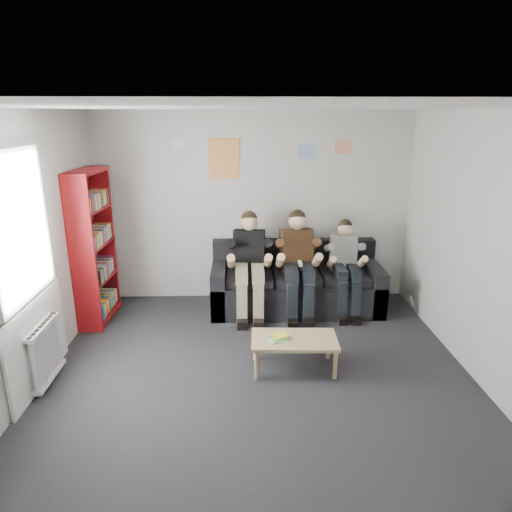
{
  "coord_description": "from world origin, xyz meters",
  "views": [
    {
      "loc": [
        -0.16,
        -3.96,
        2.65
      ],
      "look_at": [
        0.01,
        1.3,
        1.0
      ],
      "focal_mm": 32.0,
      "sensor_mm": 36.0,
      "label": 1
    }
  ],
  "objects_px": {
    "sofa": "(295,285)",
    "coffee_table": "(294,342)",
    "person_left": "(250,265)",
    "bookshelf": "(95,247)",
    "person_right": "(346,267)",
    "person_middle": "(298,264)"
  },
  "relations": [
    {
      "from": "sofa",
      "to": "coffee_table",
      "type": "distance_m",
      "value": 1.68
    },
    {
      "from": "sofa",
      "to": "person_left",
      "type": "bearing_deg",
      "value": -162.16
    },
    {
      "from": "coffee_table",
      "to": "person_left",
      "type": "height_order",
      "value": "person_left"
    },
    {
      "from": "sofa",
      "to": "bookshelf",
      "type": "distance_m",
      "value": 2.76
    },
    {
      "from": "bookshelf",
      "to": "person_right",
      "type": "distance_m",
      "value": 3.34
    },
    {
      "from": "person_middle",
      "to": "person_right",
      "type": "height_order",
      "value": "person_middle"
    },
    {
      "from": "person_left",
      "to": "coffee_table",
      "type": "bearing_deg",
      "value": -67.27
    },
    {
      "from": "person_left",
      "to": "person_right",
      "type": "height_order",
      "value": "person_left"
    },
    {
      "from": "person_middle",
      "to": "person_right",
      "type": "xyz_separation_m",
      "value": [
        0.65,
        0.01,
        -0.05
      ]
    },
    {
      "from": "bookshelf",
      "to": "coffee_table",
      "type": "distance_m",
      "value": 2.9
    },
    {
      "from": "person_left",
      "to": "person_right",
      "type": "distance_m",
      "value": 1.31
    },
    {
      "from": "bookshelf",
      "to": "person_right",
      "type": "height_order",
      "value": "bookshelf"
    },
    {
      "from": "coffee_table",
      "to": "person_middle",
      "type": "xyz_separation_m",
      "value": [
        0.2,
        1.46,
        0.38
      ]
    },
    {
      "from": "person_middle",
      "to": "person_right",
      "type": "relative_size",
      "value": 1.1
    },
    {
      "from": "person_middle",
      "to": "coffee_table",
      "type": "bearing_deg",
      "value": -105.64
    },
    {
      "from": "sofa",
      "to": "person_middle",
      "type": "bearing_deg",
      "value": -90.0
    },
    {
      "from": "bookshelf",
      "to": "sofa",
      "type": "bearing_deg",
      "value": 9.77
    },
    {
      "from": "coffee_table",
      "to": "person_left",
      "type": "xyz_separation_m",
      "value": [
        -0.45,
        1.46,
        0.38
      ]
    },
    {
      "from": "sofa",
      "to": "bookshelf",
      "type": "bearing_deg",
      "value": -173.78
    },
    {
      "from": "sofa",
      "to": "bookshelf",
      "type": "height_order",
      "value": "bookshelf"
    },
    {
      "from": "sofa",
      "to": "person_right",
      "type": "xyz_separation_m",
      "value": [
        0.65,
        -0.2,
        0.33
      ]
    },
    {
      "from": "bookshelf",
      "to": "coffee_table",
      "type": "height_order",
      "value": "bookshelf"
    }
  ]
}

